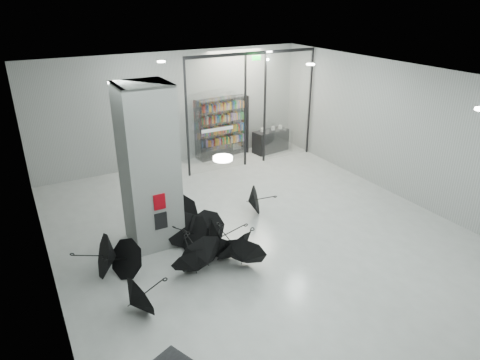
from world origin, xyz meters
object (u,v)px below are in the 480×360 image
column (149,167)px  shop_counter (271,141)px  umbrella_cluster (195,249)px  bookshelf (222,127)px

column → shop_counter: 7.69m
column → umbrella_cluster: column is taller
shop_counter → umbrella_cluster: size_ratio=0.27×
bookshelf → umbrella_cluster: (-3.75, -6.08, -0.82)m
bookshelf → umbrella_cluster: bearing=-129.9°
bookshelf → shop_counter: bearing=-22.1°
column → bookshelf: (4.30, 4.75, -0.87)m
column → umbrella_cluster: bearing=-67.6°
column → bookshelf: column is taller
column → bookshelf: size_ratio=1.77×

